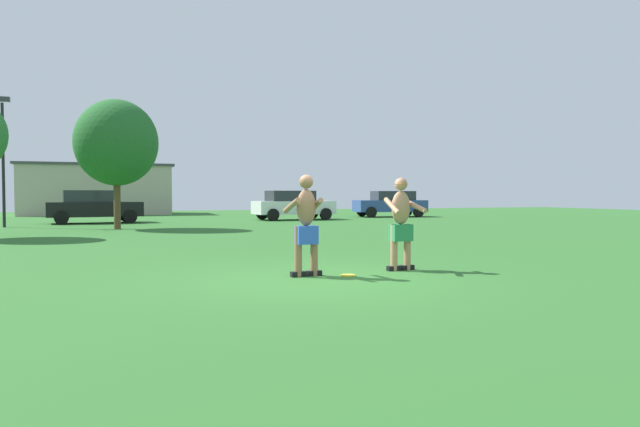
% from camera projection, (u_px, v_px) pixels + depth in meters
% --- Properties ---
extents(ground_plane, '(80.00, 80.00, 0.00)m').
position_uv_depth(ground_plane, '(313.00, 279.00, 9.53)').
color(ground_plane, '#2D6628').
extents(player_with_cap, '(0.66, 0.62, 1.72)m').
position_uv_depth(player_with_cap, '(401.00, 219.00, 10.54)').
color(player_with_cap, black).
rests_on(player_with_cap, ground_plane).
extents(player_in_blue, '(0.60, 0.63, 1.74)m').
position_uv_depth(player_in_blue, '(306.00, 222.00, 9.79)').
color(player_in_blue, black).
rests_on(player_in_blue, ground_plane).
extents(frisbee, '(0.26, 0.26, 0.03)m').
position_uv_depth(frisbee, '(348.00, 275.00, 9.85)').
color(frisbee, yellow).
rests_on(frisbee, ground_plane).
extents(car_white_near_post, '(4.41, 2.27, 1.58)m').
position_uv_depth(car_white_near_post, '(293.00, 205.00, 31.12)').
color(car_white_near_post, white).
rests_on(car_white_near_post, ground_plane).
extents(car_black_mid_lot, '(4.46, 2.38, 1.58)m').
position_uv_depth(car_black_mid_lot, '(94.00, 206.00, 27.57)').
color(car_black_mid_lot, black).
rests_on(car_black_mid_lot, ground_plane).
extents(car_blue_far_end, '(4.47, 2.40, 1.58)m').
position_uv_depth(car_blue_far_end, '(391.00, 203.00, 35.14)').
color(car_blue_far_end, '#2D478C').
rests_on(car_blue_far_end, ground_plane).
extents(lamp_post, '(0.60, 0.24, 5.47)m').
position_uv_depth(lamp_post, '(3.00, 147.00, 23.98)').
color(lamp_post, black).
rests_on(lamp_post, ground_plane).
extents(outbuilding_behind_lot, '(9.82, 5.53, 3.42)m').
position_uv_depth(outbuilding_behind_lot, '(97.00, 189.00, 39.29)').
color(outbuilding_behind_lot, '#B2A893').
rests_on(outbuilding_behind_lot, ground_plane).
extents(tree_left_field, '(3.26, 3.26, 5.19)m').
position_uv_depth(tree_left_field, '(116.00, 143.00, 22.90)').
color(tree_left_field, brown).
rests_on(tree_left_field, ground_plane).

